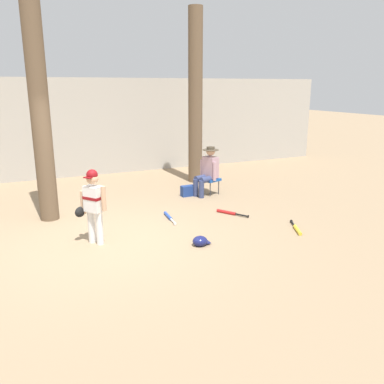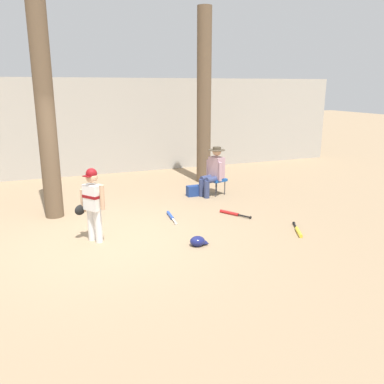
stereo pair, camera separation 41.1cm
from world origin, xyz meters
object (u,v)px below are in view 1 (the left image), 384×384
object	(u,v)px
handbag_beside_stool	(188,191)
bat_blue_youth	(169,217)
seated_spectator	(208,170)
bat_yellow_trainer	(297,229)
tree_near_player	(38,91)
young_ballplayer	(93,202)
folding_stool	(210,180)
bat_red_barrel	(229,213)
tree_behind_spectator	(195,107)
batting_helmet_navy	(200,241)

from	to	relation	value
handbag_beside_stool	bat_blue_youth	size ratio (longest dim) A/B	0.46
seated_spectator	bat_yellow_trainer	world-z (taller)	seated_spectator
tree_near_player	bat_blue_youth	bearing A→B (deg)	-23.61
young_ballplayer	bat_yellow_trainer	world-z (taller)	young_ballplayer
folding_stool	bat_yellow_trainer	bearing A→B (deg)	-84.49
young_ballplayer	folding_stool	bearing A→B (deg)	32.07
tree_near_player	folding_stool	bearing A→B (deg)	5.27
tree_near_player	bat_yellow_trainer	xyz separation A→B (m)	(4.15, -2.66, -2.51)
young_ballplayer	bat_blue_youth	distance (m)	1.94
seated_spectator	bat_red_barrel	bearing A→B (deg)	-100.25
young_ballplayer	bat_yellow_trainer	distance (m)	3.77
bat_yellow_trainer	young_ballplayer	bearing A→B (deg)	165.07
tree_behind_spectator	batting_helmet_navy	bearing A→B (deg)	-114.04
bat_red_barrel	bat_blue_youth	size ratio (longest dim) A/B	0.90
tree_near_player	tree_behind_spectator	distance (m)	4.52
handbag_beside_stool	bat_red_barrel	distance (m)	1.70
tree_behind_spectator	batting_helmet_navy	size ratio (longest dim) A/B	15.39
tree_near_player	bat_red_barrel	bearing A→B (deg)	-19.77
handbag_beside_stool	young_ballplayer	bearing A→B (deg)	-141.78
handbag_beside_stool	batting_helmet_navy	world-z (taller)	handbag_beside_stool
tree_near_player	batting_helmet_navy	bearing A→B (deg)	-49.38
young_ballplayer	handbag_beside_stool	size ratio (longest dim) A/B	3.84
tree_near_player	young_ballplayer	world-z (taller)	tree_near_player
bat_red_barrel	batting_helmet_navy	size ratio (longest dim) A/B	2.17
tree_near_player	seated_spectator	distance (m)	4.24
handbag_beside_stool	tree_near_player	bearing A→B (deg)	-172.58
handbag_beside_stool	folding_stool	bearing A→B (deg)	-7.02
bat_blue_youth	handbag_beside_stool	bearing A→B (deg)	52.97
tree_near_player	bat_red_barrel	size ratio (longest dim) A/B	8.61
tree_behind_spectator	young_ballplayer	xyz separation A→B (m)	(-3.54, -3.49, -1.35)
seated_spectator	bat_red_barrel	world-z (taller)	seated_spectator
young_ballplayer	tree_behind_spectator	bearing A→B (deg)	44.60
seated_spectator	bat_red_barrel	xyz separation A→B (m)	(-0.29, -1.58, -0.61)
tree_behind_spectator	bat_red_barrel	bearing A→B (deg)	-101.79
seated_spectator	batting_helmet_navy	distance (m)	3.33
tree_behind_spectator	seated_spectator	distance (m)	2.09
batting_helmet_navy	handbag_beside_stool	bearing A→B (deg)	69.74
young_ballplayer	handbag_beside_stool	world-z (taller)	young_ballplayer
tree_near_player	bat_red_barrel	xyz separation A→B (m)	(3.49, -1.25, -2.51)
batting_helmet_navy	seated_spectator	bearing A→B (deg)	61.12
tree_near_player	bat_blue_youth	size ratio (longest dim) A/B	7.77
bat_red_barrel	bat_blue_youth	world-z (taller)	same
young_ballplayer	bat_yellow_trainer	bearing A→B (deg)	-14.93
tree_behind_spectator	bat_red_barrel	distance (m)	3.73
young_ballplayer	handbag_beside_stool	distance (m)	3.50
bat_yellow_trainer	batting_helmet_navy	distance (m)	1.97
bat_red_barrel	batting_helmet_navy	world-z (taller)	batting_helmet_navy
folding_stool	seated_spectator	xyz separation A→B (m)	(-0.09, -0.03, 0.28)
folding_stool	bat_yellow_trainer	xyz separation A→B (m)	(0.29, -3.01, -0.33)
bat_blue_youth	batting_helmet_navy	world-z (taller)	batting_helmet_navy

